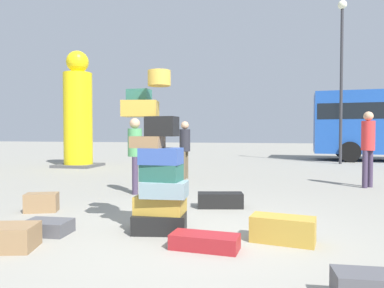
{
  "coord_description": "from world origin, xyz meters",
  "views": [
    {
      "loc": [
        1.15,
        -4.37,
        1.31
      ],
      "look_at": [
        -0.27,
        2.01,
        1.09
      ],
      "focal_mm": 33.49,
      "sensor_mm": 36.0,
      "label": 1
    }
  ],
  "objects_px": {
    "suitcase_tower": "(158,172)",
    "suitcase_maroon_behind_tower": "(205,242)",
    "yellow_dummy_statue": "(78,115)",
    "suitcase_charcoal_foreground_near": "(47,227)",
    "suitcase_brown_upright_blue": "(11,237)",
    "suitcase_brown_white_trunk": "(42,202)",
    "suitcase_tan_left_side": "(283,229)",
    "person_bearded_onlooker": "(185,145)",
    "suitcase_black_right_side": "(220,200)",
    "person_tourist_with_camera": "(135,149)",
    "person_passerby_in_red": "(368,142)",
    "lamp_post": "(342,59)"
  },
  "relations": [
    {
      "from": "person_passerby_in_red",
      "to": "suitcase_black_right_side",
      "type": "bearing_deg",
      "value": -1.6
    },
    {
      "from": "suitcase_brown_white_trunk",
      "to": "person_bearded_onlooker",
      "type": "height_order",
      "value": "person_bearded_onlooker"
    },
    {
      "from": "suitcase_charcoal_foreground_near",
      "to": "suitcase_brown_white_trunk",
      "type": "height_order",
      "value": "suitcase_brown_white_trunk"
    },
    {
      "from": "suitcase_brown_white_trunk",
      "to": "yellow_dummy_statue",
      "type": "distance_m",
      "value": 8.14
    },
    {
      "from": "suitcase_tan_left_side",
      "to": "lamp_post",
      "type": "bearing_deg",
      "value": 87.09
    },
    {
      "from": "suitcase_tower",
      "to": "yellow_dummy_statue",
      "type": "distance_m",
      "value": 9.79
    },
    {
      "from": "person_bearded_onlooker",
      "to": "suitcase_charcoal_foreground_near",
      "type": "bearing_deg",
      "value": 1.13
    },
    {
      "from": "person_tourist_with_camera",
      "to": "person_passerby_in_red",
      "type": "distance_m",
      "value": 5.43
    },
    {
      "from": "suitcase_tower",
      "to": "suitcase_charcoal_foreground_near",
      "type": "distance_m",
      "value": 1.58
    },
    {
      "from": "person_passerby_in_red",
      "to": "suitcase_charcoal_foreground_near",
      "type": "bearing_deg",
      "value": -0.39
    },
    {
      "from": "suitcase_charcoal_foreground_near",
      "to": "person_passerby_in_red",
      "type": "xyz_separation_m",
      "value": [
        5.03,
        5.07,
        0.99
      ]
    },
    {
      "from": "suitcase_maroon_behind_tower",
      "to": "person_passerby_in_red",
      "type": "bearing_deg",
      "value": 65.32
    },
    {
      "from": "person_bearded_onlooker",
      "to": "suitcase_brown_white_trunk",
      "type": "bearing_deg",
      "value": -10.56
    },
    {
      "from": "suitcase_brown_upright_blue",
      "to": "person_passerby_in_red",
      "type": "xyz_separation_m",
      "value": [
        5.05,
        5.7,
        0.94
      ]
    },
    {
      "from": "suitcase_charcoal_foreground_near",
      "to": "suitcase_brown_white_trunk",
      "type": "bearing_deg",
      "value": 124.78
    },
    {
      "from": "suitcase_brown_upright_blue",
      "to": "person_tourist_with_camera",
      "type": "bearing_deg",
      "value": 74.6
    },
    {
      "from": "suitcase_tower",
      "to": "suitcase_black_right_side",
      "type": "xyz_separation_m",
      "value": [
        0.58,
        1.7,
        -0.66
      ]
    },
    {
      "from": "suitcase_tower",
      "to": "suitcase_black_right_side",
      "type": "bearing_deg",
      "value": 71.14
    },
    {
      "from": "person_tourist_with_camera",
      "to": "lamp_post",
      "type": "height_order",
      "value": "lamp_post"
    },
    {
      "from": "person_tourist_with_camera",
      "to": "suitcase_brown_white_trunk",
      "type": "bearing_deg",
      "value": -43.33
    },
    {
      "from": "suitcase_charcoal_foreground_near",
      "to": "suitcase_brown_upright_blue",
      "type": "height_order",
      "value": "suitcase_brown_upright_blue"
    },
    {
      "from": "suitcase_charcoal_foreground_near",
      "to": "lamp_post",
      "type": "relative_size",
      "value": 0.09
    },
    {
      "from": "suitcase_tan_left_side",
      "to": "lamp_post",
      "type": "xyz_separation_m",
      "value": [
        2.65,
        11.36,
        4.15
      ]
    },
    {
      "from": "suitcase_maroon_behind_tower",
      "to": "person_bearded_onlooker",
      "type": "height_order",
      "value": "person_bearded_onlooker"
    },
    {
      "from": "suitcase_charcoal_foreground_near",
      "to": "person_bearded_onlooker",
      "type": "bearing_deg",
      "value": 82.34
    },
    {
      "from": "suitcase_tower",
      "to": "suitcase_maroon_behind_tower",
      "type": "distance_m",
      "value": 1.14
    },
    {
      "from": "person_bearded_onlooker",
      "to": "lamp_post",
      "type": "height_order",
      "value": "lamp_post"
    },
    {
      "from": "suitcase_tan_left_side",
      "to": "yellow_dummy_statue",
      "type": "relative_size",
      "value": 0.17
    },
    {
      "from": "suitcase_brown_upright_blue",
      "to": "person_bearded_onlooker",
      "type": "bearing_deg",
      "value": 70.36
    },
    {
      "from": "lamp_post",
      "to": "suitcase_brown_white_trunk",
      "type": "bearing_deg",
      "value": -121.53
    },
    {
      "from": "yellow_dummy_statue",
      "to": "suitcase_charcoal_foreground_near",
      "type": "bearing_deg",
      "value": -62.21
    },
    {
      "from": "suitcase_maroon_behind_tower",
      "to": "suitcase_tower",
      "type": "bearing_deg",
      "value": 147.71
    },
    {
      "from": "suitcase_maroon_behind_tower",
      "to": "suitcase_charcoal_foreground_near",
      "type": "bearing_deg",
      "value": -179.33
    },
    {
      "from": "suitcase_brown_white_trunk",
      "to": "suitcase_brown_upright_blue",
      "type": "bearing_deg",
      "value": -85.19
    },
    {
      "from": "suitcase_tan_left_side",
      "to": "person_tourist_with_camera",
      "type": "bearing_deg",
      "value": 146.87
    },
    {
      "from": "suitcase_tower",
      "to": "suitcase_tan_left_side",
      "type": "distance_m",
      "value": 1.7
    },
    {
      "from": "yellow_dummy_statue",
      "to": "suitcase_brown_white_trunk",
      "type": "bearing_deg",
      "value": -64.04
    },
    {
      "from": "suitcase_brown_upright_blue",
      "to": "person_bearded_onlooker",
      "type": "distance_m",
      "value": 6.38
    },
    {
      "from": "suitcase_tan_left_side",
      "to": "person_passerby_in_red",
      "type": "distance_m",
      "value": 5.29
    },
    {
      "from": "suitcase_maroon_behind_tower",
      "to": "person_tourist_with_camera",
      "type": "bearing_deg",
      "value": 127.74
    },
    {
      "from": "suitcase_brown_upright_blue",
      "to": "suitcase_black_right_side",
      "type": "bearing_deg",
      "value": 38.63
    },
    {
      "from": "suitcase_maroon_behind_tower",
      "to": "yellow_dummy_statue",
      "type": "height_order",
      "value": "yellow_dummy_statue"
    },
    {
      "from": "suitcase_tower",
      "to": "lamp_post",
      "type": "xyz_separation_m",
      "value": [
        4.22,
        11.27,
        3.51
      ]
    },
    {
      "from": "suitcase_brown_white_trunk",
      "to": "person_passerby_in_red",
      "type": "relative_size",
      "value": 0.28
    },
    {
      "from": "person_tourist_with_camera",
      "to": "yellow_dummy_statue",
      "type": "height_order",
      "value": "yellow_dummy_statue"
    },
    {
      "from": "suitcase_tower",
      "to": "person_tourist_with_camera",
      "type": "distance_m",
      "value": 3.05
    },
    {
      "from": "suitcase_brown_white_trunk",
      "to": "suitcase_black_right_side",
      "type": "bearing_deg",
      "value": -2.24
    },
    {
      "from": "suitcase_tan_left_side",
      "to": "suitcase_brown_white_trunk",
      "type": "bearing_deg",
      "value": 178.06
    },
    {
      "from": "person_tourist_with_camera",
      "to": "person_bearded_onlooker",
      "type": "bearing_deg",
      "value": 149.67
    },
    {
      "from": "suitcase_tan_left_side",
      "to": "suitcase_black_right_side",
      "type": "relative_size",
      "value": 0.95
    }
  ]
}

